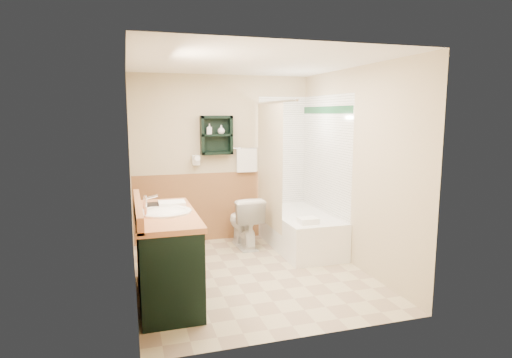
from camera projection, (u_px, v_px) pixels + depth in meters
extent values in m
plane|color=beige|center=(251.00, 274.00, 4.99)|extent=(3.00, 3.00, 0.00)
cube|color=beige|center=(222.00, 159.00, 6.25)|extent=(2.60, 0.04, 2.40)
cube|color=beige|center=(129.00, 177.00, 4.43)|extent=(0.04, 3.00, 2.40)
cube|color=beige|center=(355.00, 168.00, 5.19)|extent=(0.04, 3.00, 2.40)
cube|color=white|center=(251.00, 61.00, 4.63)|extent=(2.60, 3.00, 0.04)
cube|color=black|center=(217.00, 135.00, 6.06)|extent=(0.45, 0.15, 0.55)
cylinder|color=silver|center=(274.00, 102.00, 5.55)|extent=(0.03, 1.60, 0.03)
cube|color=black|center=(166.00, 256.00, 4.28)|extent=(0.59, 1.40, 0.89)
cube|color=white|center=(300.00, 231.00, 5.92)|extent=(0.74, 1.50, 0.49)
imported|color=white|center=(244.00, 222.00, 5.97)|extent=(0.44, 0.74, 0.71)
cube|color=white|center=(172.00, 203.00, 4.54)|extent=(0.28, 0.22, 0.04)
imported|color=black|center=(146.00, 196.00, 4.47)|extent=(0.17, 0.03, 0.22)
cube|color=white|center=(308.00, 221.00, 5.34)|extent=(0.23, 0.20, 0.07)
imported|color=white|center=(210.00, 132.00, 6.02)|extent=(0.10, 0.16, 0.07)
imported|color=white|center=(221.00, 131.00, 6.06)|extent=(0.13, 0.15, 0.10)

